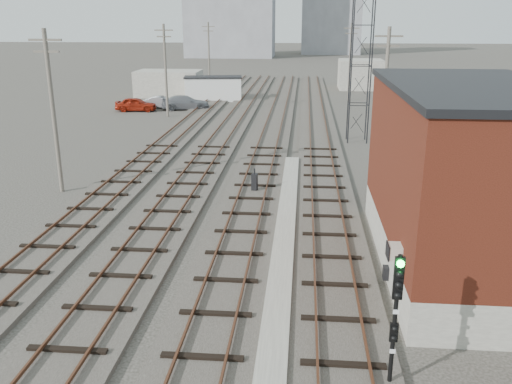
# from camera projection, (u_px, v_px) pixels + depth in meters

# --- Properties ---
(ground) EXTENTS (320.00, 320.00, 0.00)m
(ground) POSITION_uv_depth(u_px,v_px,m) (295.00, 98.00, 67.98)
(ground) COLOR #282621
(ground) RESTS_ON ground
(track_right) EXTENTS (3.20, 90.00, 0.39)m
(track_right) POSITION_uv_depth(u_px,v_px,m) (318.00, 130.00, 47.82)
(track_right) COLOR #332D28
(track_right) RESTS_ON ground
(track_mid_right) EXTENTS (3.20, 90.00, 0.39)m
(track_mid_right) POSITION_uv_depth(u_px,v_px,m) (273.00, 129.00, 48.16)
(track_mid_right) COLOR #332D28
(track_mid_right) RESTS_ON ground
(track_mid_left) EXTENTS (3.20, 90.00, 0.39)m
(track_mid_left) POSITION_uv_depth(u_px,v_px,m) (228.00, 128.00, 48.50)
(track_mid_left) COLOR #332D28
(track_mid_left) RESTS_ON ground
(track_left) EXTENTS (3.20, 90.00, 0.39)m
(track_left) POSITION_uv_depth(u_px,v_px,m) (184.00, 127.00, 48.83)
(track_left) COLOR #332D28
(track_left) RESTS_ON ground
(platform_curb) EXTENTS (0.90, 28.00, 0.26)m
(platform_curb) POSITION_uv_depth(u_px,v_px,m) (284.00, 237.00, 24.27)
(platform_curb) COLOR gray
(platform_curb) RESTS_ON ground
(brick_building) EXTENTS (6.54, 12.20, 7.22)m
(brick_building) POSITION_uv_depth(u_px,v_px,m) (467.00, 179.00, 20.72)
(brick_building) COLOR gray
(brick_building) RESTS_ON ground
(lattice_tower) EXTENTS (1.60, 1.60, 15.00)m
(lattice_tower) POSITION_uv_depth(u_px,v_px,m) (362.00, 45.00, 41.51)
(lattice_tower) COLOR black
(lattice_tower) RESTS_ON ground
(utility_pole_left_a) EXTENTS (1.80, 0.24, 9.00)m
(utility_pole_left_a) POSITION_uv_depth(u_px,v_px,m) (53.00, 108.00, 29.63)
(utility_pole_left_a) COLOR #595147
(utility_pole_left_a) RESTS_ON ground
(utility_pole_left_b) EXTENTS (1.80, 0.24, 9.00)m
(utility_pole_left_b) POSITION_uv_depth(u_px,v_px,m) (166.00, 68.00, 53.34)
(utility_pole_left_b) COLOR #595147
(utility_pole_left_b) RESTS_ON ground
(utility_pole_left_c) EXTENTS (1.80, 0.24, 9.00)m
(utility_pole_left_c) POSITION_uv_depth(u_px,v_px,m) (209.00, 53.00, 77.05)
(utility_pole_left_c) COLOR #595147
(utility_pole_left_c) RESTS_ON ground
(utility_pole_right_a) EXTENTS (1.80, 0.24, 9.00)m
(utility_pole_right_a) POSITION_uv_depth(u_px,v_px,m) (385.00, 93.00, 35.62)
(utility_pole_right_a) COLOR #595147
(utility_pole_right_a) RESTS_ON ground
(utility_pole_right_b) EXTENTS (1.80, 0.24, 9.00)m
(utility_pole_right_b) POSITION_uv_depth(u_px,v_px,m) (350.00, 60.00, 64.07)
(utility_pole_right_b) COLOR #595147
(utility_pole_right_b) RESTS_ON ground
(apartment_right) EXTENTS (16.00, 12.00, 26.00)m
(apartment_right) POSITION_uv_depth(u_px,v_px,m) (332.00, 5.00, 148.69)
(apartment_right) COLOR gray
(apartment_right) RESTS_ON ground
(shed_left) EXTENTS (8.00, 5.00, 3.20)m
(shed_left) POSITION_uv_depth(u_px,v_px,m) (169.00, 83.00, 68.84)
(shed_left) COLOR gray
(shed_left) RESTS_ON ground
(shed_right) EXTENTS (6.00, 6.00, 4.00)m
(shed_right) POSITION_uv_depth(u_px,v_px,m) (360.00, 74.00, 76.10)
(shed_right) COLOR gray
(shed_right) RESTS_ON ground
(signal_mast) EXTENTS (0.40, 0.41, 3.89)m
(signal_mast) POSITION_uv_depth(u_px,v_px,m) (396.00, 313.00, 13.88)
(signal_mast) COLOR gray
(signal_mast) RESTS_ON ground
(switch_stand) EXTENTS (0.37, 0.37, 1.36)m
(switch_stand) POSITION_uv_depth(u_px,v_px,m) (255.00, 182.00, 30.57)
(switch_stand) COLOR black
(switch_stand) RESTS_ON ground
(site_trailer) EXTENTS (7.20, 3.91, 2.89)m
(site_trailer) POSITION_uv_depth(u_px,v_px,m) (213.00, 88.00, 65.05)
(site_trailer) COLOR white
(site_trailer) RESTS_ON ground
(car_red) EXTENTS (4.44, 2.03, 1.48)m
(car_red) POSITION_uv_depth(u_px,v_px,m) (136.00, 104.00, 57.81)
(car_red) COLOR maroon
(car_red) RESTS_ON ground
(car_silver) EXTENTS (3.97, 1.44, 1.30)m
(car_silver) POSITION_uv_depth(u_px,v_px,m) (162.00, 102.00, 59.82)
(car_silver) COLOR #93969A
(car_silver) RESTS_ON ground
(car_grey) EXTENTS (5.54, 3.26, 1.51)m
(car_grey) POSITION_uv_depth(u_px,v_px,m) (185.00, 103.00, 58.87)
(car_grey) COLOR slate
(car_grey) RESTS_ON ground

